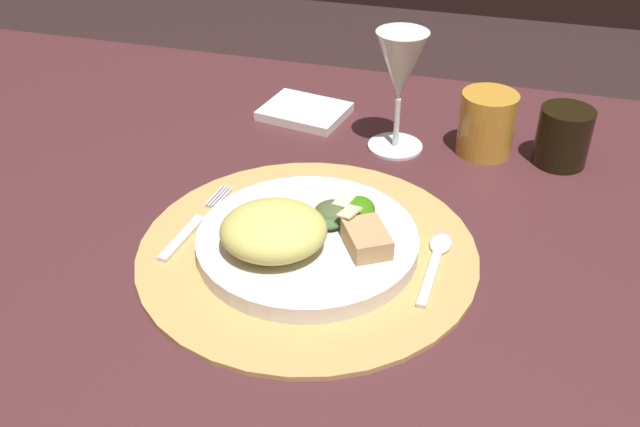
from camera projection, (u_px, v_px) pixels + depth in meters
dining_table at (290, 323)px, 0.90m from camera, size 1.50×0.95×0.73m
placemat at (308, 251)px, 0.78m from camera, size 0.37×0.37×0.01m
dinner_plate at (307, 242)px, 0.77m from camera, size 0.24×0.24×0.02m
pasta_serving at (274, 230)px, 0.73m from camera, size 0.14×0.13×0.05m
salad_greens at (344, 212)px, 0.78m from camera, size 0.08×0.07×0.03m
bread_piece at (367, 239)px, 0.74m from camera, size 0.06×0.07×0.02m
fork at (194, 225)px, 0.81m from camera, size 0.03×0.16×0.00m
spoon at (437, 255)px, 0.76m from camera, size 0.02×0.13×0.01m
napkin at (305, 111)px, 1.05m from camera, size 0.13×0.11×0.01m
wine_glass at (400, 71)px, 0.91m from camera, size 0.08×0.08×0.17m
amber_tumbler at (487, 124)px, 0.94m from camera, size 0.07×0.07×0.09m
dark_tumbler at (563, 137)px, 0.92m from camera, size 0.07×0.07×0.08m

